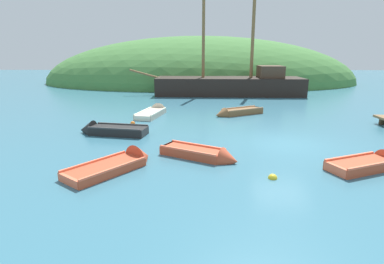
{
  "coord_description": "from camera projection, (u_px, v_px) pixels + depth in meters",
  "views": [
    {
      "loc": [
        -3.9,
        -13.36,
        3.99
      ],
      "look_at": [
        -4.13,
        1.33,
        0.19
      ],
      "focal_mm": 28.84,
      "sensor_mm": 36.0,
      "label": 1
    }
  ],
  "objects": [
    {
      "name": "ground_plane",
      "position": [
        283.0,
        144.0,
        13.87
      ],
      "size": [
        120.0,
        120.0,
        0.0
      ],
      "primitive_type": "plane",
      "color": "teal"
    },
    {
      "name": "shore_hill",
      "position": [
        200.0,
        82.0,
        42.39
      ],
      "size": [
        41.37,
        23.07,
        12.23
      ],
      "primitive_type": "ellipsoid",
      "color": "#477F3D",
      "rests_on": "ground"
    },
    {
      "name": "sailing_ship",
      "position": [
        230.0,
        89.0,
        29.75
      ],
      "size": [
        16.57,
        4.16,
        10.95
      ],
      "rotation": [
        0.0,
        0.0,
        3.12
      ],
      "color": "black",
      "rests_on": "ground"
    },
    {
      "name": "rowboat_outer_right",
      "position": [
        120.0,
        165.0,
        11.02
      ],
      "size": [
        3.0,
        3.4,
        1.14
      ],
      "rotation": [
        0.0,
        0.0,
        0.91
      ],
      "color": "#C64C2D",
      "rests_on": "ground"
    },
    {
      "name": "rowboat_near_dock",
      "position": [
        370.0,
        165.0,
        10.96
      ],
      "size": [
        3.15,
        2.1,
        0.98
      ],
      "rotation": [
        0.0,
        0.0,
        0.4
      ],
      "color": "#C64C2D",
      "rests_on": "ground"
    },
    {
      "name": "rowboat_center",
      "position": [
        203.0,
        155.0,
        11.97
      ],
      "size": [
        3.22,
        2.33,
        0.9
      ],
      "rotation": [
        0.0,
        0.0,
        5.78
      ],
      "color": "#C64C2D",
      "rests_on": "ground"
    },
    {
      "name": "rowboat_portside",
      "position": [
        237.0,
        113.0,
        20.26
      ],
      "size": [
        3.48,
        2.51,
        0.87
      ],
      "rotation": [
        0.0,
        0.0,
        3.66
      ],
      "color": "brown",
      "rests_on": "ground"
    },
    {
      "name": "rowboat_outer_left",
      "position": [
        109.0,
        131.0,
        15.5
      ],
      "size": [
        3.63,
        1.7,
        1.04
      ],
      "rotation": [
        0.0,
        0.0,
        2.95
      ],
      "color": "black",
      "rests_on": "ground"
    },
    {
      "name": "rowboat_far",
      "position": [
        154.0,
        113.0,
        20.37
      ],
      "size": [
        1.87,
        3.79,
        1.08
      ],
      "rotation": [
        0.0,
        0.0,
        1.35
      ],
      "color": "beige",
      "rests_on": "ground"
    },
    {
      "name": "buoy_yellow",
      "position": [
        273.0,
        178.0,
        10.06
      ],
      "size": [
        0.31,
        0.31,
        0.31
      ],
      "primitive_type": "sphere",
      "color": "yellow",
      "rests_on": "ground"
    },
    {
      "name": "buoy_orange",
      "position": [
        133.0,
        124.0,
        17.79
      ],
      "size": [
        0.28,
        0.28,
        0.28
      ],
      "primitive_type": "sphere",
      "color": "orange",
      "rests_on": "ground"
    }
  ]
}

